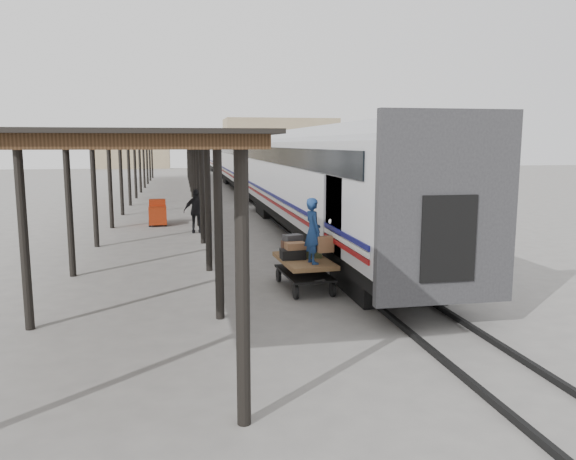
% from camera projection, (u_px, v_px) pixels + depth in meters
% --- Properties ---
extents(ground, '(160.00, 160.00, 0.00)m').
position_uv_depth(ground, '(266.00, 293.00, 15.09)').
color(ground, slate).
rests_on(ground, ground).
extents(train, '(3.45, 76.01, 4.01)m').
position_uv_depth(train, '(244.00, 159.00, 48.08)').
color(train, silver).
rests_on(train, ground).
extents(canopy, '(4.90, 64.30, 4.15)m').
position_uv_depth(canopy, '(161.00, 143.00, 37.16)').
color(canopy, '#422B19').
rests_on(canopy, ground).
extents(rails, '(1.54, 150.00, 0.12)m').
position_uv_depth(rails, '(244.00, 189.00, 48.69)').
color(rails, black).
rests_on(rails, ground).
extents(building_far, '(18.00, 10.00, 8.00)m').
position_uv_depth(building_far, '(280.00, 144.00, 92.80)').
color(building_far, tan).
rests_on(building_far, ground).
extents(building_left, '(12.00, 8.00, 6.00)m').
position_uv_depth(building_left, '(132.00, 150.00, 92.41)').
color(building_left, tan).
rests_on(building_left, ground).
extents(baggage_cart, '(1.40, 2.47, 0.86)m').
position_uv_depth(baggage_cart, '(304.00, 266.00, 15.42)').
color(baggage_cart, brown).
rests_on(baggage_cart, ground).
extents(suitcase_stack, '(1.26, 1.18, 0.59)m').
position_uv_depth(suitcase_stack, '(298.00, 249.00, 15.62)').
color(suitcase_stack, '#38383B').
rests_on(suitcase_stack, baggage_cart).
extents(luggage_tug, '(0.92, 1.44, 1.25)m').
position_uv_depth(luggage_tug, '(158.00, 214.00, 27.61)').
color(luggage_tug, maroon).
rests_on(luggage_tug, ground).
extents(porter, '(0.50, 0.69, 1.73)m').
position_uv_depth(porter, '(313.00, 231.00, 14.64)').
color(porter, navy).
rests_on(porter, baggage_cart).
extents(pedestrian, '(1.17, 0.51, 1.98)m').
position_uv_depth(pedestrian, '(197.00, 211.00, 25.07)').
color(pedestrian, black).
rests_on(pedestrian, ground).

